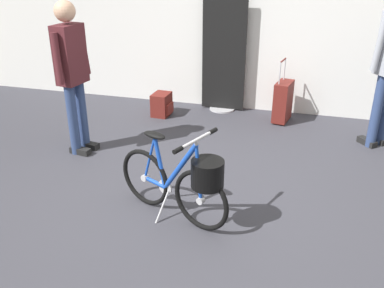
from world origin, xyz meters
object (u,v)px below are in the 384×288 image
Objects in this scene: folding_bike_foreground at (183,181)px; visitor_browsing at (72,70)px; rolling_suitcase at (283,101)px; backpack_on_floor at (162,105)px; floor_banner_stand at (224,61)px.

visitor_browsing is (-1.52, 1.01, 0.55)m from folding_bike_foreground.
backpack_on_floor is (-1.61, -0.21, -0.13)m from rolling_suitcase.
floor_banner_stand is 1.47× the size of folding_bike_foreground.
floor_banner_stand reaches higher than rolling_suitcase.
folding_bike_foreground is (0.24, -2.77, -0.32)m from floor_banner_stand.
folding_bike_foreground is 3.48× the size of backpack_on_floor.
rolling_suitcase is at bearing 35.39° from visitor_browsing.
floor_banner_stand is 1.91× the size of rolling_suitcase.
floor_banner_stand is 2.19m from visitor_browsing.
floor_banner_stand is 1.04m from backpack_on_floor.
visitor_browsing reaches higher than folding_bike_foreground.
folding_bike_foreground is 0.65× the size of visitor_browsing.
backpack_on_floor is at bearing 68.18° from visitor_browsing.
rolling_suitcase is at bearing -15.72° from floor_banner_stand.
visitor_browsing reaches higher than backpack_on_floor.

